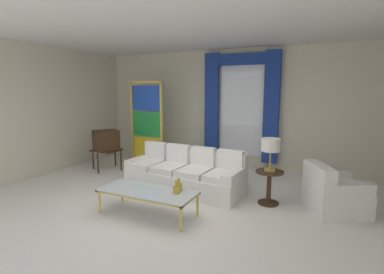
# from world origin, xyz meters

# --- Properties ---
(ground_plane) EXTENTS (16.00, 16.00, 0.00)m
(ground_plane) POSITION_xyz_m (0.00, 0.00, 0.00)
(ground_plane) COLOR white
(wall_rear) EXTENTS (8.00, 0.12, 3.00)m
(wall_rear) POSITION_xyz_m (0.00, 3.06, 1.50)
(wall_rear) COLOR beige
(wall_rear) RESTS_ON ground
(wall_left) EXTENTS (0.12, 7.00, 3.00)m
(wall_left) POSITION_xyz_m (-3.66, 0.60, 1.50)
(wall_left) COLOR beige
(wall_left) RESTS_ON ground
(ceiling_slab) EXTENTS (8.00, 7.60, 0.04)m
(ceiling_slab) POSITION_xyz_m (0.00, 0.80, 3.02)
(ceiling_slab) COLOR white
(curtained_window) EXTENTS (2.00, 0.17, 2.70)m
(curtained_window) POSITION_xyz_m (0.37, 2.89, 1.74)
(curtained_window) COLOR white
(curtained_window) RESTS_ON ground
(couch_white_long) EXTENTS (2.40, 1.09, 0.86)m
(couch_white_long) POSITION_xyz_m (-0.10, 0.78, 0.31)
(couch_white_long) COLOR white
(couch_white_long) RESTS_ON ground
(coffee_table) EXTENTS (1.56, 0.65, 0.41)m
(coffee_table) POSITION_xyz_m (-0.10, -0.60, 0.38)
(coffee_table) COLOR silver
(coffee_table) RESTS_ON ground
(bottle_blue_decanter) EXTENTS (0.10, 0.10, 0.21)m
(bottle_blue_decanter) POSITION_xyz_m (0.38, -0.53, 0.48)
(bottle_blue_decanter) COLOR gold
(bottle_blue_decanter) RESTS_ON coffee_table
(bottle_crystal_tall) EXTENTS (0.11, 0.11, 0.21)m
(bottle_crystal_tall) POSITION_xyz_m (0.35, -0.38, 0.48)
(bottle_crystal_tall) COLOR gold
(bottle_crystal_tall) RESTS_ON coffee_table
(vintage_tv) EXTENTS (0.74, 0.77, 1.35)m
(vintage_tv) POSITION_xyz_m (-2.53, 1.22, 0.73)
(vintage_tv) COLOR #382314
(vintage_tv) RESTS_ON ground
(armchair_white) EXTENTS (1.09, 1.08, 0.80)m
(armchair_white) POSITION_xyz_m (2.56, 0.80, 0.29)
(armchair_white) COLOR white
(armchair_white) RESTS_ON ground
(stained_glass_divider) EXTENTS (0.95, 0.05, 2.20)m
(stained_glass_divider) POSITION_xyz_m (-1.85, 1.99, 1.06)
(stained_glass_divider) COLOR gold
(stained_glass_divider) RESTS_ON ground
(peacock_figurine) EXTENTS (0.44, 0.60, 0.50)m
(peacock_figurine) POSITION_xyz_m (-1.32, 1.64, 0.22)
(peacock_figurine) COLOR beige
(peacock_figurine) RESTS_ON ground
(round_side_table) EXTENTS (0.48, 0.48, 0.59)m
(round_side_table) POSITION_xyz_m (1.55, 0.70, 0.36)
(round_side_table) COLOR #382314
(round_side_table) RESTS_ON ground
(table_lamp_brass) EXTENTS (0.32, 0.32, 0.57)m
(table_lamp_brass) POSITION_xyz_m (1.55, 0.70, 1.03)
(table_lamp_brass) COLOR #B29338
(table_lamp_brass) RESTS_ON round_side_table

